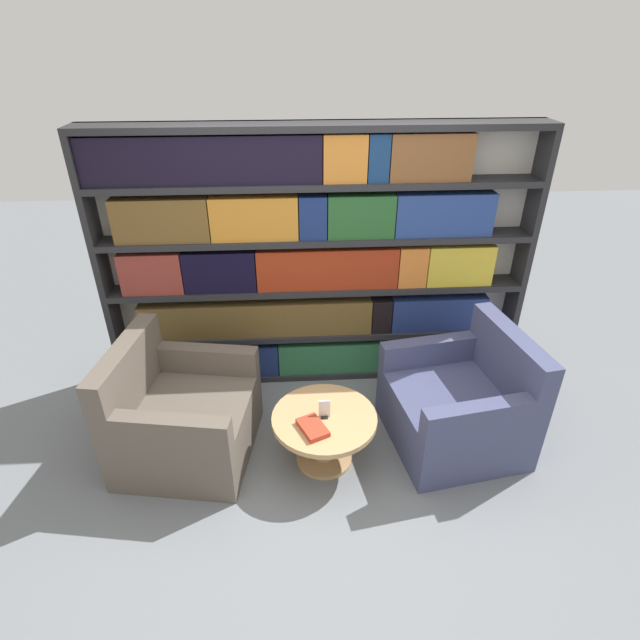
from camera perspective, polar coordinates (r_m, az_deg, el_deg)
name	(u,v)px	position (r m, az deg, el deg)	size (l,w,h in m)	color
ground_plane	(329,480)	(3.71, 1.00, -17.82)	(14.00, 14.00, 0.00)	slate
bookshelf	(310,263)	(4.15, -1.10, 6.50)	(3.51, 0.30, 2.19)	silver
armchair_left	(182,418)	(3.85, -15.51, -10.71)	(1.04, 1.06, 0.91)	brown
armchair_right	(459,406)	(3.96, 15.62, -9.44)	(1.04, 1.06, 0.91)	#42476B
coffee_table	(324,429)	(3.64, 0.50, -12.35)	(0.74, 0.74, 0.42)	tan
table_sign	(324,410)	(3.53, 0.51, -10.24)	(0.08, 0.06, 0.14)	black
stray_book	(313,428)	(3.45, -0.84, -12.20)	(0.23, 0.27, 0.04)	#B73823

